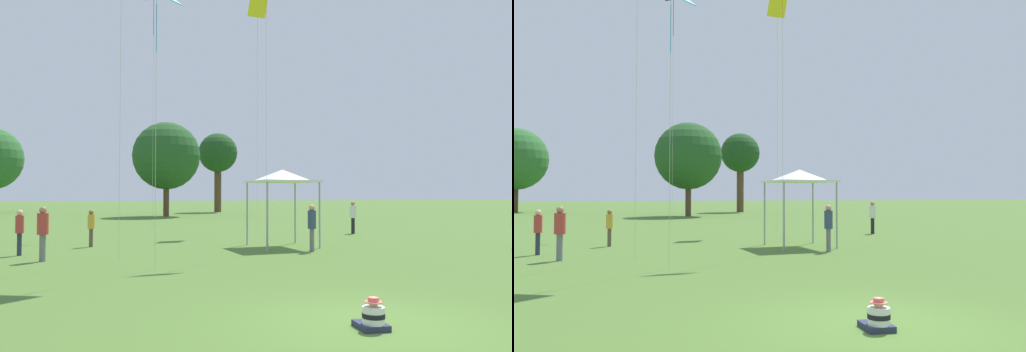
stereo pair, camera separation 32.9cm
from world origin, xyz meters
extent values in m
plane|color=#4C702D|center=(0.00, 0.00, 0.00)|extent=(300.00, 300.00, 0.00)
cube|color=#282D47|center=(-0.21, -0.24, 0.05)|extent=(0.49, 0.59, 0.10)
cylinder|color=white|center=(-0.22, -0.34, 0.24)|extent=(0.38, 0.38, 0.28)
cylinder|color=black|center=(-0.22, -0.34, 0.24)|extent=(0.40, 0.40, 0.08)
sphere|color=#DBAD89|center=(-0.22, -0.34, 0.45)|extent=(0.17, 0.17, 0.17)
cylinder|color=#E0665B|center=(-0.22, -0.34, 0.46)|extent=(0.29, 0.29, 0.01)
cylinder|color=#E0665B|center=(-0.22, -0.34, 0.49)|extent=(0.17, 0.17, 0.08)
cylinder|color=#282D42|center=(-7.24, 11.95, 0.40)|extent=(0.17, 0.17, 0.80)
cylinder|color=#B23833|center=(-7.24, 11.95, 1.11)|extent=(0.31, 0.31, 0.63)
sphere|color=#DBAD89|center=(-7.24, 11.95, 1.52)|extent=(0.22, 0.22, 0.22)
cylinder|color=slate|center=(-6.27, 10.06, 0.44)|extent=(0.28, 0.28, 0.88)
cylinder|color=#B23833|center=(-6.27, 10.06, 1.22)|extent=(0.51, 0.51, 0.69)
sphere|color=#A37556|center=(-6.27, 10.06, 1.67)|extent=(0.24, 0.24, 0.24)
cylinder|color=black|center=(8.81, 17.26, 0.43)|extent=(0.20, 0.20, 0.87)
cylinder|color=silver|center=(8.81, 17.26, 1.21)|extent=(0.36, 0.36, 0.69)
sphere|color=#A37556|center=(8.81, 17.26, 1.66)|extent=(0.24, 0.24, 0.24)
cylinder|color=slate|center=(3.21, 10.03, 0.44)|extent=(0.25, 0.25, 0.87)
cylinder|color=#334260|center=(3.21, 10.03, 1.22)|extent=(0.45, 0.45, 0.69)
sphere|color=tan|center=(3.21, 10.03, 1.67)|extent=(0.24, 0.24, 0.24)
cylinder|color=brown|center=(-4.87, 14.28, 0.38)|extent=(0.18, 0.18, 0.75)
cylinder|color=gold|center=(-4.87, 14.28, 1.05)|extent=(0.33, 0.33, 0.59)
sphere|color=brown|center=(-4.87, 14.28, 1.43)|extent=(0.20, 0.20, 0.20)
cube|color=white|center=(2.75, 12.05, 2.71)|extent=(2.71, 2.71, 0.08)
cone|color=white|center=(2.75, 12.05, 2.98)|extent=(2.58, 2.58, 0.46)
cylinder|color=#99999E|center=(1.53, 13.11, 1.34)|extent=(0.07, 0.07, 2.67)
cylinder|color=#99999E|center=(3.81, 13.27, 1.34)|extent=(0.07, 0.07, 2.67)
cylinder|color=#99999E|center=(1.69, 10.83, 1.34)|extent=(0.07, 0.07, 2.67)
cylinder|color=#99999E|center=(3.97, 11.00, 1.34)|extent=(0.07, 0.07, 2.67)
cylinder|color=#BCB7A8|center=(-3.89, 9.75, 6.29)|extent=(0.01, 0.01, 12.57)
cylinder|color=#1E2328|center=(-1.72, 21.31, 12.37)|extent=(0.02, 0.02, 2.08)
cylinder|color=#BCB7A8|center=(-1.72, 21.31, 6.85)|extent=(0.01, 0.01, 13.70)
cube|color=yellow|center=(4.41, 20.85, 13.45)|extent=(1.18, 0.62, 1.04)
cylinder|color=yellow|center=(4.41, 20.85, 12.27)|extent=(0.02, 0.02, 1.56)
cylinder|color=#BCB7A8|center=(4.41, 20.85, 6.73)|extent=(0.01, 0.01, 13.45)
cylinder|color=#339EDB|center=(-2.95, 7.23, 7.10)|extent=(0.02, 0.02, 1.44)
cylinder|color=#BCB7A8|center=(-2.95, 7.23, 4.12)|extent=(0.01, 0.01, 8.23)
cylinder|color=orange|center=(1.51, 10.42, 9.48)|extent=(0.02, 0.02, 0.99)
cylinder|color=#BCB7A8|center=(1.51, 10.42, 5.18)|extent=(0.01, 0.01, 10.36)
cylinder|color=#473323|center=(-17.06, 57.18, 2.15)|extent=(0.71, 0.71, 4.30)
sphere|color=#2D662D|center=(-17.06, 57.18, 6.33)|extent=(7.35, 7.35, 7.35)
cylinder|color=brown|center=(8.83, 51.28, 2.94)|extent=(0.84, 0.84, 5.88)
sphere|color=#1E471E|center=(8.83, 51.28, 7.18)|extent=(4.71, 4.71, 4.71)
cylinder|color=brown|center=(1.48, 41.42, 2.05)|extent=(0.56, 0.56, 4.10)
sphere|color=#235123|center=(1.48, 41.42, 5.91)|extent=(6.57, 6.57, 6.57)
camera|label=1|loc=(-4.41, -7.53, 2.20)|focal=35.00mm
camera|label=2|loc=(-4.09, -7.63, 2.20)|focal=35.00mm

